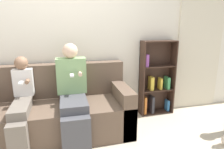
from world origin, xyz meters
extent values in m
cube|color=silver|center=(0.00, 0.99, 1.27)|extent=(10.00, 0.06, 2.55)
cube|color=beige|center=(2.43, 0.94, 1.10)|extent=(0.88, 0.04, 2.21)
cube|color=brown|center=(-0.15, 0.40, 0.23)|extent=(2.16, 0.67, 0.47)
cube|color=brown|center=(-0.15, 0.83, 0.48)|extent=(2.16, 0.18, 0.97)
cube|color=brown|center=(0.83, 0.40, 0.33)|extent=(0.19, 0.67, 0.67)
cube|color=#47474C|center=(0.13, 0.00, 0.23)|extent=(0.35, 0.12, 0.47)
cube|color=#47474C|center=(0.13, 0.29, 0.52)|extent=(0.35, 0.47, 0.11)
cube|color=#84AD70|center=(0.13, 0.62, 0.83)|extent=(0.41, 0.18, 0.50)
sphere|color=beige|center=(0.13, 0.62, 1.18)|extent=(0.21, 0.21, 0.21)
cylinder|color=beige|center=(0.24, 0.48, 0.88)|extent=(0.05, 0.10, 0.05)
cube|color=white|center=(0.13, 0.43, 0.88)|extent=(0.05, 0.12, 0.02)
cube|color=#70665B|center=(-0.52, 0.00, 0.23)|extent=(0.22, 0.12, 0.47)
cube|color=#70665B|center=(-0.52, 0.33, 0.52)|extent=(0.22, 0.54, 0.11)
cube|color=white|center=(-0.52, 0.66, 0.77)|extent=(0.25, 0.11, 0.37)
sphere|color=#8C664C|center=(-0.52, 0.66, 1.04)|extent=(0.18, 0.18, 0.18)
cylinder|color=#8C664C|center=(-0.45, 0.55, 0.80)|extent=(0.05, 0.10, 0.05)
cube|color=white|center=(-0.52, 0.50, 0.80)|extent=(0.05, 0.12, 0.02)
cube|color=#3D281E|center=(1.29, 0.83, 0.64)|extent=(0.02, 0.23, 1.28)
cube|color=#3D281E|center=(1.86, 0.83, 0.64)|extent=(0.02, 0.23, 1.28)
cube|color=#3D281E|center=(1.58, 0.94, 0.64)|extent=(0.59, 0.02, 1.28)
cube|color=#3D281E|center=(1.58, 0.83, 0.01)|extent=(0.55, 0.19, 0.02)
cube|color=#3D281E|center=(1.58, 0.83, 0.43)|extent=(0.55, 0.19, 0.02)
cube|color=#3D281E|center=(1.58, 0.83, 0.85)|extent=(0.55, 0.19, 0.02)
cube|color=#3D281E|center=(1.58, 0.83, 1.27)|extent=(0.55, 0.19, 0.02)
cube|color=teal|center=(1.80, 0.83, 0.11)|extent=(0.04, 0.11, 0.19)
cube|color=orange|center=(1.35, 0.83, 0.17)|extent=(0.04, 0.16, 0.31)
cube|color=#C63838|center=(1.37, 0.83, 0.15)|extent=(0.03, 0.11, 0.27)
cube|color=#333338|center=(1.50, 0.83, 0.17)|extent=(0.04, 0.16, 0.30)
cube|color=gold|center=(1.64, 0.83, 0.54)|extent=(0.04, 0.12, 0.20)
cube|color=#429956|center=(1.77, 0.83, 0.54)|extent=(0.05, 0.16, 0.21)
cube|color=#934CA3|center=(1.35, 0.83, 0.96)|extent=(0.05, 0.15, 0.20)
cube|color=gold|center=(1.47, 0.83, 0.55)|extent=(0.06, 0.12, 0.23)
camera|label=1|loc=(0.03, -2.18, 1.55)|focal=32.00mm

